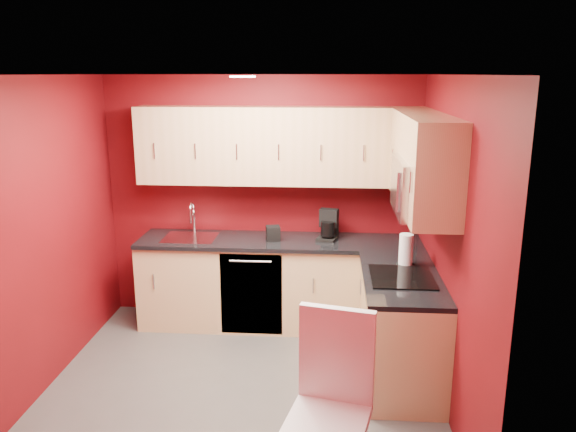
# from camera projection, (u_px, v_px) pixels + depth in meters

# --- Properties ---
(floor) EXTENTS (3.20, 3.20, 0.00)m
(floor) POSITION_uv_depth(u_px,v_px,m) (243.00, 385.00, 4.65)
(floor) COLOR #474442
(floor) RESTS_ON ground
(ceiling) EXTENTS (3.20, 3.20, 0.00)m
(ceiling) POSITION_uv_depth(u_px,v_px,m) (236.00, 75.00, 4.03)
(ceiling) COLOR white
(ceiling) RESTS_ON wall_back
(wall_back) EXTENTS (3.20, 0.00, 3.20)m
(wall_back) POSITION_uv_depth(u_px,v_px,m) (263.00, 199.00, 5.79)
(wall_back) COLOR #5F090E
(wall_back) RESTS_ON floor
(wall_front) EXTENTS (3.20, 0.00, 3.20)m
(wall_front) POSITION_uv_depth(u_px,v_px,m) (194.00, 325.00, 2.89)
(wall_front) COLOR #5F090E
(wall_front) RESTS_ON floor
(wall_left) EXTENTS (0.00, 3.00, 3.00)m
(wall_left) POSITION_uv_depth(u_px,v_px,m) (41.00, 237.00, 4.46)
(wall_left) COLOR #5F090E
(wall_left) RESTS_ON floor
(wall_right) EXTENTS (0.00, 3.00, 3.00)m
(wall_right) POSITION_uv_depth(u_px,v_px,m) (450.00, 246.00, 4.23)
(wall_right) COLOR #5F090E
(wall_right) RESTS_ON floor
(base_cabinets_back) EXTENTS (2.80, 0.60, 0.87)m
(base_cabinets_back) POSITION_uv_depth(u_px,v_px,m) (280.00, 284.00, 5.69)
(base_cabinets_back) COLOR tan
(base_cabinets_back) RESTS_ON floor
(base_cabinets_right) EXTENTS (0.60, 1.30, 0.87)m
(base_cabinets_right) POSITION_uv_depth(u_px,v_px,m) (400.00, 329.00, 4.69)
(base_cabinets_right) COLOR tan
(base_cabinets_right) RESTS_ON floor
(countertop_back) EXTENTS (2.80, 0.63, 0.04)m
(countertop_back) POSITION_uv_depth(u_px,v_px,m) (279.00, 242.00, 5.56)
(countertop_back) COLOR black
(countertop_back) RESTS_ON base_cabinets_back
(countertop_right) EXTENTS (0.63, 1.27, 0.04)m
(countertop_right) POSITION_uv_depth(u_px,v_px,m) (402.00, 278.00, 4.56)
(countertop_right) COLOR black
(countertop_right) RESTS_ON base_cabinets_right
(upper_cabinets_back) EXTENTS (2.80, 0.35, 0.75)m
(upper_cabinets_back) POSITION_uv_depth(u_px,v_px,m) (280.00, 146.00, 5.47)
(upper_cabinets_back) COLOR tan
(upper_cabinets_back) RESTS_ON wall_back
(upper_cabinets_right) EXTENTS (0.35, 1.55, 0.75)m
(upper_cabinets_right) POSITION_uv_depth(u_px,v_px,m) (422.00, 153.00, 4.51)
(upper_cabinets_right) COLOR tan
(upper_cabinets_right) RESTS_ON wall_right
(microwave) EXTENTS (0.42, 0.76, 0.42)m
(microwave) POSITION_uv_depth(u_px,v_px,m) (421.00, 187.00, 4.33)
(microwave) COLOR silver
(microwave) RESTS_ON upper_cabinets_right
(cooktop) EXTENTS (0.50, 0.55, 0.01)m
(cooktop) POSITION_uv_depth(u_px,v_px,m) (402.00, 277.00, 4.52)
(cooktop) COLOR black
(cooktop) RESTS_ON countertop_right
(sink) EXTENTS (0.52, 0.42, 0.35)m
(sink) POSITION_uv_depth(u_px,v_px,m) (190.00, 234.00, 5.63)
(sink) COLOR silver
(sink) RESTS_ON countertop_back
(dishwasher_front) EXTENTS (0.60, 0.02, 0.82)m
(dishwasher_front) POSITION_uv_depth(u_px,v_px,m) (251.00, 294.00, 5.43)
(dishwasher_front) COLOR black
(dishwasher_front) RESTS_ON base_cabinets_back
(downlight) EXTENTS (0.20, 0.20, 0.01)m
(downlight) POSITION_uv_depth(u_px,v_px,m) (243.00, 77.00, 4.33)
(downlight) COLOR white
(downlight) RESTS_ON ceiling
(coffee_maker) EXTENTS (0.23, 0.28, 0.30)m
(coffee_maker) POSITION_uv_depth(u_px,v_px,m) (327.00, 225.00, 5.52)
(coffee_maker) COLOR black
(coffee_maker) RESTS_ON countertop_back
(napkin_holder) EXTENTS (0.16, 0.16, 0.14)m
(napkin_holder) POSITION_uv_depth(u_px,v_px,m) (273.00, 233.00, 5.52)
(napkin_holder) COLOR black
(napkin_holder) RESTS_ON countertop_back
(paper_towel) EXTENTS (0.18, 0.18, 0.28)m
(paper_towel) POSITION_uv_depth(u_px,v_px,m) (406.00, 250.00, 4.78)
(paper_towel) COLOR silver
(paper_towel) RESTS_ON countertop_right
(dining_chair) EXTENTS (0.56, 0.58, 1.15)m
(dining_chair) POSITION_uv_depth(u_px,v_px,m) (328.00, 412.00, 3.30)
(dining_chair) COLOR white
(dining_chair) RESTS_ON floor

